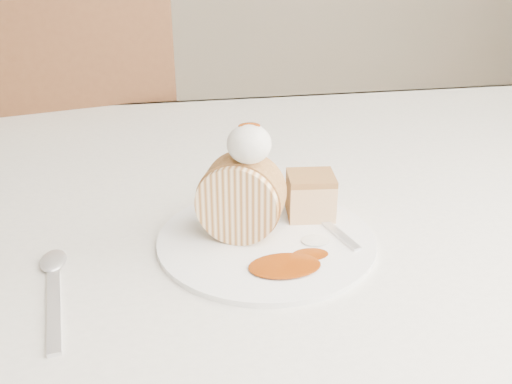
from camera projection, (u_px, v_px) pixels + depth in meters
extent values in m
cube|color=silver|center=(269.00, 206.00, 0.76)|extent=(1.40, 0.90, 0.04)
cube|color=silver|center=(228.00, 163.00, 1.21)|extent=(1.40, 0.01, 0.28)
cylinder|color=brown|center=(494.00, 257.00, 1.35)|extent=(0.06, 0.06, 0.71)
cube|color=brown|center=(70.00, 199.00, 1.39)|extent=(0.54, 0.54, 0.04)
cube|color=brown|center=(63.00, 124.00, 1.11)|extent=(0.45, 0.14, 0.47)
cylinder|color=brown|center=(141.00, 234.00, 1.72)|extent=(0.04, 0.04, 0.44)
cylinder|color=brown|center=(4.00, 260.00, 1.59)|extent=(0.04, 0.04, 0.44)
cylinder|color=brown|center=(174.00, 306.00, 1.40)|extent=(0.04, 0.04, 0.44)
cylinder|color=brown|center=(5.00, 346.00, 1.27)|extent=(0.04, 0.04, 0.44)
cylinder|color=white|center=(266.00, 240.00, 0.64)|extent=(0.27, 0.27, 0.01)
cylinder|color=#FFE2B1|center=(241.00, 199.00, 0.62)|extent=(0.10, 0.08, 0.09)
cube|color=#A5703E|center=(310.00, 198.00, 0.68)|extent=(0.06, 0.06, 0.05)
ellipsoid|color=white|center=(249.00, 144.00, 0.59)|extent=(0.05, 0.05, 0.04)
ellipsoid|color=#782B05|center=(249.00, 121.00, 0.58)|extent=(0.02, 0.02, 0.01)
cube|color=silver|center=(332.00, 228.00, 0.65)|extent=(0.06, 0.14, 0.00)
cube|color=silver|center=(54.00, 309.00, 0.53)|extent=(0.05, 0.16, 0.00)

